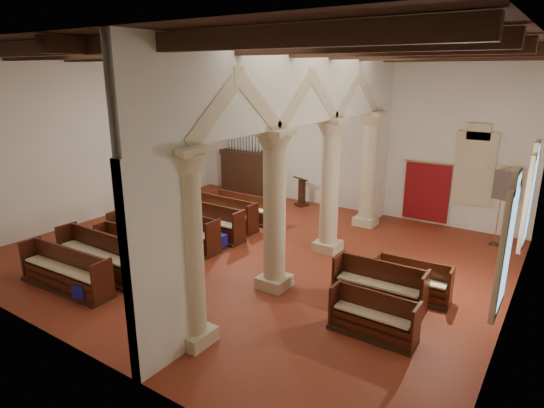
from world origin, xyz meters
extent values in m
plane|color=maroon|center=(0.00, 0.00, 0.00)|extent=(14.00, 14.00, 0.00)
plane|color=#321C10|center=(0.00, 0.00, 6.00)|extent=(14.00, 14.00, 0.00)
cube|color=white|center=(0.00, 6.00, 3.00)|extent=(14.00, 0.02, 6.00)
cube|color=white|center=(0.00, -6.00, 3.00)|extent=(14.00, 0.02, 6.00)
cube|color=white|center=(-7.00, 0.00, 3.00)|extent=(0.02, 12.00, 6.00)
cube|color=white|center=(7.00, 0.00, 3.00)|extent=(0.02, 12.00, 6.00)
cube|color=beige|center=(1.80, -4.50, 0.15)|extent=(0.75, 0.75, 0.30)
cylinder|color=beige|center=(1.80, -4.50, 1.95)|extent=(0.56, 0.56, 3.30)
cube|color=beige|center=(1.80, -1.50, 0.15)|extent=(0.75, 0.75, 0.30)
cylinder|color=beige|center=(1.80, -1.50, 1.95)|extent=(0.56, 0.56, 3.30)
cube|color=beige|center=(1.80, 1.50, 0.15)|extent=(0.75, 0.75, 0.30)
cylinder|color=beige|center=(1.80, 1.50, 1.95)|extent=(0.56, 0.56, 3.30)
cube|color=beige|center=(1.80, 4.50, 0.15)|extent=(0.75, 0.75, 0.30)
cylinder|color=beige|center=(1.80, 4.50, 1.95)|extent=(0.56, 0.56, 3.30)
cube|color=white|center=(1.80, 0.00, 5.04)|extent=(0.25, 11.90, 1.93)
cube|color=#2C6449|center=(6.98, -1.50, 2.20)|extent=(0.03, 1.00, 2.20)
cube|color=#2C6449|center=(6.98, 2.50, 2.20)|extent=(0.03, 1.00, 2.20)
cube|color=#2C6449|center=(5.00, 5.98, 2.20)|extent=(1.00, 0.03, 2.20)
cube|color=#321A0F|center=(-4.50, 5.50, 0.90)|extent=(2.00, 0.80, 1.80)
cube|color=#321A0F|center=(-4.50, 5.50, 1.90)|extent=(2.10, 0.85, 0.20)
cube|color=#361E11|center=(-1.37, 5.32, 0.05)|extent=(0.59, 0.59, 0.10)
cube|color=#361E11|center=(-1.37, 5.32, 0.55)|extent=(0.29, 0.29, 1.10)
cube|color=#361E11|center=(-1.37, 5.24, 1.15)|extent=(0.61, 0.56, 0.19)
cube|color=maroon|center=(3.50, 5.92, 1.15)|extent=(1.60, 0.06, 2.10)
cylinder|color=gold|center=(3.50, 5.90, 2.25)|extent=(1.80, 0.04, 0.04)
cone|color=#321A0F|center=(6.04, 4.94, 0.07)|extent=(0.39, 0.39, 0.13)
cylinder|color=gold|center=(6.04, 4.94, 1.31)|extent=(0.04, 0.04, 2.62)
cylinder|color=gold|center=(6.04, 4.94, 2.52)|extent=(0.28, 0.73, 0.03)
cube|color=navy|center=(6.04, 4.92, 1.97)|extent=(0.57, 0.22, 0.93)
cube|color=#163297|center=(-1.71, -4.72, 0.26)|extent=(0.38, 0.35, 0.32)
cube|color=navy|center=(-1.79, -3.37, 0.26)|extent=(0.39, 0.36, 0.32)
cube|color=#162F9C|center=(-1.08, -0.22, 0.28)|extent=(0.36, 0.30, 0.35)
cylinder|color=white|center=(-1.98, -4.17, 0.16)|extent=(1.11, 0.19, 0.11)
cylinder|color=white|center=(-1.32, -3.48, 0.16)|extent=(1.06, 0.48, 0.11)
cube|color=#321A0F|center=(-2.58, -4.55, 0.05)|extent=(2.96, 0.83, 0.10)
cube|color=#501D11|center=(-2.58, -4.61, 0.33)|extent=(2.80, 0.53, 0.46)
cube|color=#501D11|center=(-2.58, -4.37, 0.58)|extent=(2.78, 0.19, 0.96)
cube|color=#501D11|center=(-4.01, -4.53, 0.58)|extent=(0.10, 0.61, 0.96)
cube|color=#501D11|center=(-1.15, -4.53, 0.58)|extent=(0.10, 0.61, 0.96)
cube|color=#FFE8BC|center=(-2.58, -4.61, 0.58)|extent=(2.69, 0.48, 0.05)
cube|color=#321A0F|center=(-2.58, -3.51, 0.05)|extent=(3.11, 0.82, 0.11)
cube|color=#46220F|center=(-2.58, -3.57, 0.36)|extent=(2.95, 0.49, 0.49)
cube|color=#46220F|center=(-2.58, -3.32, 0.63)|extent=(2.95, 0.12, 1.04)
cube|color=#46220F|center=(-4.10, -3.49, 0.63)|extent=(0.09, 0.66, 1.04)
cube|color=#46220F|center=(-1.07, -3.49, 0.63)|extent=(0.09, 0.66, 1.04)
cube|color=#FFE8BC|center=(-2.58, -3.57, 0.63)|extent=(2.84, 0.44, 0.05)
cube|color=#321A0F|center=(-2.44, -2.47, 0.05)|extent=(2.78, 0.85, 0.10)
cube|color=#512611|center=(-2.44, -2.51, 0.31)|extent=(2.61, 0.55, 0.43)
cube|color=#512611|center=(-2.44, -2.29, 0.55)|extent=(2.59, 0.24, 0.91)
cube|color=#512611|center=(-3.77, -2.45, 0.55)|extent=(0.10, 0.58, 0.91)
cube|color=#512611|center=(-1.10, -2.45, 0.55)|extent=(0.10, 0.58, 0.91)
cube|color=#FFE8BC|center=(-2.44, -2.51, 0.55)|extent=(2.50, 0.51, 0.05)
cube|color=#321A0F|center=(-2.59, -1.78, 0.05)|extent=(3.17, 0.75, 0.11)
cube|color=#4A240F|center=(-2.59, -1.83, 0.34)|extent=(3.02, 0.43, 0.47)
cube|color=#4A240F|center=(-2.59, -1.59, 0.60)|extent=(3.02, 0.09, 1.00)
cube|color=#4A240F|center=(-4.14, -1.75, 0.60)|extent=(0.08, 0.63, 1.00)
cube|color=#4A240F|center=(-1.04, -1.75, 0.60)|extent=(0.08, 0.63, 1.00)
cube|color=#FFE8BC|center=(-2.59, -1.83, 0.60)|extent=(2.90, 0.39, 0.05)
cube|color=#321A0F|center=(-2.20, -0.81, 0.05)|extent=(2.80, 0.81, 0.11)
cube|color=#4F2611|center=(-2.20, -0.86, 0.34)|extent=(2.64, 0.49, 0.48)
cube|color=#4F2611|center=(-2.20, -0.62, 0.61)|extent=(2.63, 0.14, 1.01)
cube|color=#4F2611|center=(-3.56, -0.79, 0.61)|extent=(0.09, 0.64, 1.01)
cube|color=#4F2611|center=(-0.85, -0.79, 0.61)|extent=(0.09, 0.64, 1.01)
cube|color=#FFE8BC|center=(-2.20, -0.86, 0.61)|extent=(2.54, 0.45, 0.05)
cube|color=#321A0F|center=(-2.20, 0.36, 0.05)|extent=(2.90, 0.77, 0.11)
cube|color=#4B2410|center=(-2.20, 0.31, 0.34)|extent=(2.74, 0.45, 0.47)
cube|color=#4B2410|center=(-2.20, 0.55, 0.61)|extent=(2.74, 0.10, 1.00)
cube|color=#4B2410|center=(-3.61, 0.38, 0.61)|extent=(0.08, 0.63, 1.00)
cube|color=#4B2410|center=(-0.79, 0.38, 0.61)|extent=(0.08, 0.63, 1.00)
cube|color=#FFE8BC|center=(-2.20, 0.31, 0.61)|extent=(2.63, 0.41, 0.05)
cube|color=#321A0F|center=(-2.47, 1.41, 0.05)|extent=(3.01, 0.80, 0.10)
cube|color=#44140E|center=(-2.47, 1.36, 0.33)|extent=(2.86, 0.49, 0.46)
cube|color=#44140E|center=(-2.47, 1.59, 0.58)|extent=(2.85, 0.15, 0.97)
cube|color=#44140E|center=(-3.93, 1.43, 0.58)|extent=(0.09, 0.61, 0.97)
cube|color=#44140E|center=(-1.00, 1.43, 0.58)|extent=(0.09, 0.61, 0.97)
cube|color=#FFE8BC|center=(-2.47, 1.36, 0.58)|extent=(2.74, 0.45, 0.05)
cube|color=#321A0F|center=(-2.17, 2.41, 0.05)|extent=(2.78, 0.69, 0.09)
cube|color=#512211|center=(-2.17, 2.36, 0.30)|extent=(2.63, 0.40, 0.42)
cube|color=#512211|center=(-2.17, 2.58, 0.54)|extent=(2.63, 0.10, 0.89)
cube|color=#512211|center=(-3.52, 2.43, 0.54)|extent=(0.07, 0.56, 0.89)
cube|color=#512211|center=(-0.82, 2.43, 0.54)|extent=(0.07, 0.56, 0.89)
cube|color=#FFE8BC|center=(-2.17, 2.36, 0.54)|extent=(2.52, 0.37, 0.05)
cube|color=#321A0F|center=(4.76, -2.23, 0.05)|extent=(1.85, 0.65, 0.09)
cube|color=#4D2610|center=(4.76, -2.27, 0.30)|extent=(1.70, 0.38, 0.41)
cube|color=#4D2610|center=(4.76, -2.06, 0.52)|extent=(1.69, 0.08, 0.86)
cube|color=#4D2610|center=(3.87, -2.21, 0.52)|extent=(0.07, 0.55, 0.86)
cube|color=#4D2610|center=(5.65, -2.21, 0.52)|extent=(0.07, 0.55, 0.86)
cube|color=#FFE8BC|center=(4.76, -2.27, 0.52)|extent=(1.63, 0.34, 0.05)
cube|color=#321A0F|center=(4.40, -0.99, 0.05)|extent=(2.17, 0.78, 0.10)
cube|color=#471C0F|center=(4.40, -1.04, 0.34)|extent=(2.01, 0.46, 0.47)
cube|color=#471C0F|center=(4.40, -0.80, 0.60)|extent=(2.01, 0.12, 1.00)
cube|color=#471C0F|center=(3.36, -0.97, 0.60)|extent=(0.09, 0.63, 1.00)
cube|color=#471C0F|center=(5.44, -0.97, 0.60)|extent=(0.09, 0.63, 1.00)
cube|color=#FFE8BC|center=(4.40, -1.04, 0.60)|extent=(1.93, 0.42, 0.05)
cube|color=#321A0F|center=(4.93, -0.13, 0.05)|extent=(1.87, 0.76, 0.09)
cube|color=#522811|center=(4.93, -0.18, 0.30)|extent=(1.70, 0.48, 0.42)
cube|color=#522811|center=(4.93, 0.03, 0.53)|extent=(1.68, 0.17, 0.88)
cube|color=#522811|center=(4.05, -0.11, 0.53)|extent=(0.10, 0.56, 0.88)
cube|color=#522811|center=(5.81, -0.11, 0.53)|extent=(0.10, 0.56, 0.88)
cube|color=#FFE8BC|center=(4.93, -0.18, 0.53)|extent=(1.63, 0.43, 0.05)
camera|label=1|loc=(7.71, -10.42, 5.38)|focal=30.00mm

